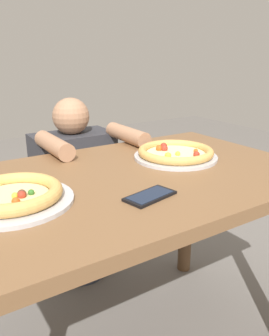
# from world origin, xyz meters

# --- Properties ---
(dining_table) EXTENTS (1.28, 0.78, 0.75)m
(dining_table) POSITION_xyz_m (0.00, 0.00, 0.63)
(dining_table) COLOR brown
(dining_table) RESTS_ON ground
(pizza_near) EXTENTS (0.32, 0.32, 0.05)m
(pizza_near) POSITION_xyz_m (-0.37, -0.02, 0.77)
(pizza_near) COLOR #B7B7BC
(pizza_near) RESTS_ON dining_table
(pizza_far) EXTENTS (0.32, 0.32, 0.04)m
(pizza_far) POSITION_xyz_m (0.26, 0.07, 0.77)
(pizza_far) COLOR #B7B7BC
(pizza_far) RESTS_ON dining_table
(cell_phone) EXTENTS (0.16, 0.10, 0.01)m
(cell_phone) POSITION_xyz_m (-0.04, -0.19, 0.75)
(cell_phone) COLOR black
(cell_phone) RESTS_ON dining_table
(diner_seated) EXTENTS (0.42, 0.52, 0.94)m
(diner_seated) POSITION_xyz_m (0.07, 0.61, 0.42)
(diner_seated) COLOR #333847
(diner_seated) RESTS_ON ground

